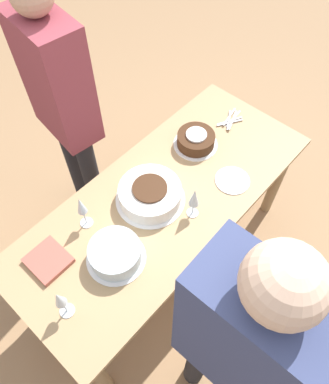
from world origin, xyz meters
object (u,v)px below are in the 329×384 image
Objects in this scene: cake_front_chocolate at (196,140)px; person_watching at (238,346)px; wine_glass_near at (81,207)px; wine_glass_far at (60,300)px; person_cutting at (62,100)px; cake_back_decorated at (115,254)px; cake_center_white at (150,194)px; wine_glass_extra at (194,198)px.

person_watching reaches higher than cake_front_chocolate.
wine_glass_far is at bearing 37.73° from wine_glass_near.
person_cutting is 0.96× the size of person_watching.
wine_glass_near reaches higher than cake_front_chocolate.
cake_back_decorated is 1.28× the size of wine_glass_near.
cake_center_white is 1.70× the size of wine_glass_far.
person_cutting is at bearing -123.34° from wine_glass_near.
wine_glass_near is at bearing -4.76° from person_watching.
wine_glass_far is 1.06m from person_cutting.
cake_back_decorated is at bearing -14.01° from wine_glass_extra.
person_cutting is at bearing -131.14° from wine_glass_far.
person_watching reaches higher than person_cutting.
cake_center_white reaches higher than cake_front_chocolate.
cake_front_chocolate is 0.78m from wine_glass_near.
wine_glass_extra is at bearing 173.36° from wine_glass_far.
person_cutting is (0.42, -0.60, 0.22)m from cake_front_chocolate.
wine_glass_extra is 0.89m from person_cutting.
wine_glass_extra is 0.74m from person_watching.
cake_center_white reaches higher than cake_back_decorated.
cake_back_decorated is 1.32× the size of wine_glass_far.
person_watching is (0.40, 1.44, 0.04)m from person_cutting.
wine_glass_extra is at bearing 138.25° from wine_glass_near.
wine_glass_near is at bearing -97.71° from cake_back_decorated.
person_cutting is at bearing -86.43° from wine_glass_extra.
wine_glass_extra reaches higher than cake_front_chocolate.
cake_back_decorated reaches higher than cake_front_chocolate.
cake_back_decorated is at bearing 82.29° from wine_glass_near.
cake_back_decorated is 0.17× the size of person_cutting.
person_watching is at bearing 45.45° from cake_front_chocolate.
person_cutting is (-0.38, -0.78, 0.21)m from cake_back_decorated.
cake_front_chocolate is at bearing -171.70° from cake_center_white.
cake_back_decorated is (0.35, 0.11, 0.00)m from cake_center_white.
person_watching is (0.02, 0.66, 0.25)m from cake_back_decorated.
wine_glass_far is at bearing -6.64° from wine_glass_extra.
person_cutting is (-0.03, -0.67, 0.21)m from cake_center_white.
wine_glass_extra is (0.37, 0.28, 0.10)m from cake_front_chocolate.
wine_glass_extra reaches higher than cake_back_decorated.
cake_front_chocolate is 0.15× the size of person_watching.
cake_front_chocolate is at bearing 42.71° from person_cutting.
person_cutting reaches higher than wine_glass_near.
cake_front_chocolate is 1.19× the size of wine_glass_far.
wine_glass_near reaches higher than wine_glass_far.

